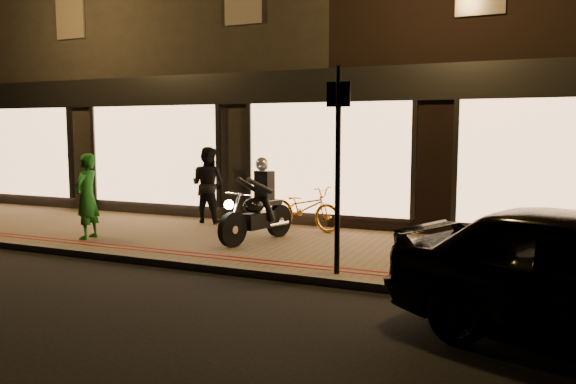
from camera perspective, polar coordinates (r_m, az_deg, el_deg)
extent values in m
plane|color=black|center=(8.68, -4.93, -8.51)|extent=(90.00, 90.00, 0.00)
cube|color=brown|center=(10.41, 0.33, -5.63)|extent=(50.00, 4.00, 0.12)
cube|color=#59544C|center=(8.70, -4.77, -8.05)|extent=(50.00, 0.14, 0.12)
cube|color=maroon|center=(9.03, -3.57, -7.10)|extent=(50.00, 0.06, 0.01)
cube|color=maroon|center=(9.20, -3.00, -6.84)|extent=(50.00, 0.06, 0.01)
cube|color=black|center=(19.29, -8.09, 12.31)|extent=(12.00, 10.00, 8.50)
cube|color=black|center=(12.04, 4.06, 10.75)|extent=(48.00, 0.12, 0.70)
cube|color=#FFBC7F|center=(17.24, -25.55, 3.69)|extent=(3.60, 0.06, 2.38)
cube|color=#FFBC7F|center=(14.16, -13.48, 3.69)|extent=(3.60, 0.06, 2.38)
cube|color=#FFBC7F|center=(12.01, 3.99, 3.41)|extent=(3.60, 0.06, 2.38)
cube|color=#FFBC7F|center=(11.34, 25.98, 2.61)|extent=(3.60, 0.06, 2.38)
cube|color=#3F331E|center=(16.07, -21.26, 16.61)|extent=(0.90, 0.06, 1.30)
cylinder|color=black|center=(10.13, -5.65, -3.81)|extent=(0.29, 0.65, 0.64)
cylinder|color=black|center=(11.08, -0.93, -2.91)|extent=(0.29, 0.65, 0.64)
cylinder|color=silver|center=(10.13, -5.65, -3.81)|extent=(0.17, 0.17, 0.14)
cylinder|color=silver|center=(11.08, -0.93, -2.91)|extent=(0.17, 0.17, 0.14)
cube|color=black|center=(10.62, -3.00, -2.88)|extent=(0.44, 0.74, 0.30)
ellipsoid|color=black|center=(10.48, -3.49, -1.35)|extent=(0.45, 0.57, 0.29)
cube|color=black|center=(10.80, -1.95, -1.11)|extent=(0.36, 0.59, 0.09)
cylinder|color=silver|center=(10.15, -5.09, -0.19)|extent=(0.59, 0.19, 0.03)
cylinder|color=silver|center=(10.12, -5.47, -2.10)|extent=(0.13, 0.33, 0.71)
sphere|color=white|center=(10.00, -6.04, -1.28)|extent=(0.21, 0.21, 0.17)
cylinder|color=silver|center=(10.90, -0.95, -3.28)|extent=(0.21, 0.55, 0.07)
cube|color=black|center=(10.66, -2.41, 0.68)|extent=(0.39, 0.30, 0.55)
sphere|color=silver|center=(10.59, -2.64, 2.86)|extent=(0.32, 0.32, 0.26)
cylinder|color=black|center=(10.53, -4.22, 0.76)|extent=(0.17, 0.61, 0.34)
cylinder|color=black|center=(10.32, -2.92, 0.66)|extent=(0.32, 0.59, 0.34)
cylinder|color=black|center=(10.78, -3.10, -1.67)|extent=(0.13, 0.27, 0.46)
cylinder|color=black|center=(10.60, -1.98, -1.80)|extent=(0.25, 0.29, 0.46)
cylinder|color=black|center=(8.10, 5.08, 2.07)|extent=(0.08, 0.08, 3.00)
cube|color=black|center=(8.09, 5.15, 9.86)|extent=(0.35, 0.04, 0.35)
imported|color=orange|center=(11.81, 1.67, -1.61)|extent=(1.88, 1.01, 0.94)
imported|color=#1C6B22|center=(11.47, -19.76, -0.42)|extent=(0.49, 0.66, 1.65)
imported|color=black|center=(12.84, -8.13, 0.73)|extent=(0.86, 0.68, 1.72)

